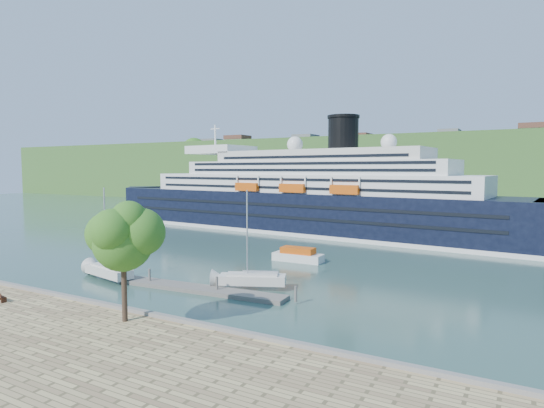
% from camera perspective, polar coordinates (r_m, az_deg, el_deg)
% --- Properties ---
extents(ground, '(400.00, 400.00, 0.00)m').
position_cam_1_polar(ground, '(43.97, -21.63, -12.65)').
color(ground, '#284841').
rests_on(ground, ground).
extents(far_hillside, '(400.00, 50.00, 24.00)m').
position_cam_1_polar(far_hillside, '(174.58, 18.22, 3.97)').
color(far_hillside, '#3A6327').
rests_on(far_hillside, ground).
extents(quay_coping, '(220.00, 0.50, 0.30)m').
position_cam_1_polar(quay_coping, '(43.53, -21.88, -11.25)').
color(quay_coping, slate).
rests_on(quay_coping, promenade).
extents(cruise_ship, '(102.60, 24.43, 22.83)m').
position_cam_1_polar(cruise_ship, '(92.70, 2.89, 3.63)').
color(cruise_ship, black).
rests_on(cruise_ship, ground).
extents(park_bench, '(1.50, 0.78, 0.92)m').
position_cam_1_polar(park_bench, '(47.33, -30.90, -9.92)').
color(park_bench, '#472414').
rests_on(park_bench, promenade).
extents(promenade_tree, '(6.07, 6.07, 10.05)m').
position_cam_1_polar(promenade_tree, '(36.55, -18.15, -6.28)').
color(promenade_tree, '#2B681B').
rests_on(promenade_tree, promenade).
extents(floating_pontoon, '(19.60, 3.72, 0.43)m').
position_cam_1_polar(floating_pontoon, '(48.59, -9.12, -10.49)').
color(floating_pontoon, slate).
rests_on(floating_pontoon, ground).
extents(sailboat_white_near, '(8.08, 3.66, 10.09)m').
position_cam_1_polar(sailboat_white_near, '(54.79, -19.92, -3.85)').
color(sailboat_white_near, silver).
rests_on(sailboat_white_near, ground).
extents(sailboat_white_far, '(7.95, 5.07, 10.00)m').
position_cam_1_polar(sailboat_white_far, '(47.84, -2.49, -4.82)').
color(sailboat_white_far, silver).
rests_on(sailboat_white_far, ground).
extents(tender_launch, '(7.06, 2.55, 1.94)m').
position_cam_1_polar(tender_launch, '(62.81, 3.28, -6.33)').
color(tender_launch, '#D24E0C').
rests_on(tender_launch, ground).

